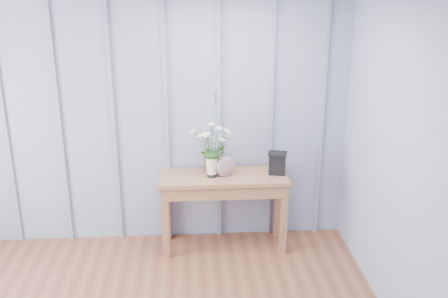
{
  "coord_description": "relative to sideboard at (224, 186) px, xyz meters",
  "views": [
    {
      "loc": [
        0.48,
        -2.56,
        2.62
      ],
      "look_at": [
        0.78,
        1.94,
        1.03
      ],
      "focal_mm": 42.0,
      "sensor_mm": 36.0,
      "label": 1
    }
  ],
  "objects": [
    {
      "name": "carved_box",
      "position": [
        0.51,
        0.01,
        0.22
      ],
      "size": [
        0.2,
        0.17,
        0.21
      ],
      "color": "black",
      "rests_on": "sideboard"
    },
    {
      "name": "felt_disc_vessel",
      "position": [
        0.02,
        -0.03,
        0.21
      ],
      "size": [
        0.2,
        0.13,
        0.2
      ],
      "primitive_type": "ellipsoid",
      "rotation": [
        0.0,
        0.0,
        0.41
      ],
      "color": "#7C3D5D",
      "rests_on": "sideboard"
    },
    {
      "name": "sideboard",
      "position": [
        0.0,
        0.0,
        0.0
      ],
      "size": [
        1.2,
        0.45,
        0.75
      ],
      "color": "#8C5D3F",
      "rests_on": "ground"
    },
    {
      "name": "room_shell",
      "position": [
        -0.78,
        -1.08,
        1.35
      ],
      "size": [
        4.0,
        4.5,
        2.5
      ],
      "color": "#8F97B4",
      "rests_on": "ground"
    },
    {
      "name": "spider_plant",
      "position": [
        -0.1,
        0.12,
        0.25
      ],
      "size": [
        0.32,
        0.32,
        0.27
      ],
      "primitive_type": "imported",
      "rotation": [
        0.0,
        0.0,
        0.71
      ],
      "color": "#153816",
      "rests_on": "sideboard"
    },
    {
      "name": "daisy_vase",
      "position": [
        -0.11,
        -0.02,
        0.46
      ],
      "size": [
        0.39,
        0.3,
        0.56
      ],
      "color": "black",
      "rests_on": "sideboard"
    }
  ]
}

